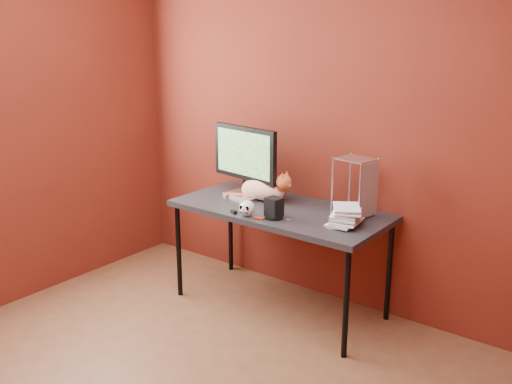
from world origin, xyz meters
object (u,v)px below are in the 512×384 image
Objects in this scene: desk at (280,215)px; book_stack at (338,120)px; monitor at (245,158)px; speaker at (274,209)px; cat at (264,189)px; skull_mug at (247,208)px.

book_stack reaches higher than desk.
monitor reaches higher than speaker.
cat is 0.38m from skull_mug.
desk is 13.53× the size of skull_mug.
desk is at bearing -3.58° from monitor.
speaker is at bearing -45.48° from cat.
book_stack is (0.65, -0.13, 0.57)m from cat.
skull_mug reaches higher than desk.
desk is 1.14× the size of book_stack.
monitor is 0.27m from cat.
cat reaches higher than desk.
skull_mug is (-0.07, -0.28, 0.10)m from desk.
monitor is 0.59m from speaker.
speaker is at bearing 8.26° from skull_mug.
monitor is at bearing 168.71° from desk.
skull_mug is at bearing -104.35° from desk.
monitor is 0.46× the size of book_stack.
monitor is 0.51m from skull_mug.
book_stack is at bearing 32.49° from speaker.
desk is at bearing -23.39° from cat.
speaker is (0.46, -0.28, -0.22)m from monitor.
desk is at bearing 62.41° from skull_mug.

